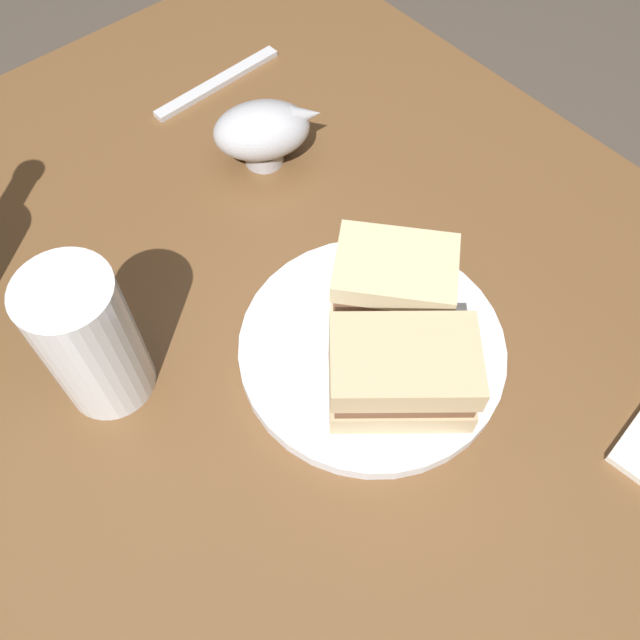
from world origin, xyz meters
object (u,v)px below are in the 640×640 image
object	(u,v)px
plate	(372,348)
sandwich_half_right	(394,281)
gravy_boat	(263,130)
fork	(218,83)
pint_glass	(93,346)
sandwich_half_left	(402,373)

from	to	relation	value
plate	sandwich_half_right	size ratio (longest dim) A/B	1.85
sandwich_half_right	gravy_boat	xyz separation A→B (m)	(0.23, -0.03, -0.00)
fork	pint_glass	bearing A→B (deg)	-141.86
sandwich_half_left	plate	bearing A→B (deg)	-17.83
pint_glass	plate	bearing A→B (deg)	-123.58
plate	sandwich_half_right	xyz separation A→B (m)	(0.02, -0.05, 0.04)
sandwich_half_right	gravy_boat	world-z (taller)	sandwich_half_right
sandwich_half_left	gravy_boat	size ratio (longest dim) A/B	1.13
sandwich_half_left	fork	world-z (taller)	sandwich_half_left
sandwich_half_left	sandwich_half_right	bearing A→B (deg)	-40.28
pint_glass	gravy_boat	size ratio (longest dim) A/B	1.16
plate	pint_glass	xyz separation A→B (m)	(0.13, 0.20, 0.05)
sandwich_half_right	pint_glass	size ratio (longest dim) A/B	0.91
sandwich_half_left	fork	xyz separation A→B (m)	(0.45, -0.13, -0.05)
sandwich_half_left	gravy_boat	distance (m)	0.32
sandwich_half_left	gravy_boat	world-z (taller)	sandwich_half_left
gravy_boat	pint_glass	bearing A→B (deg)	114.75
plate	sandwich_half_right	distance (m)	0.06
plate	sandwich_half_left	world-z (taller)	sandwich_half_left
gravy_boat	fork	bearing A→B (deg)	-13.93
sandwich_half_right	fork	bearing A→B (deg)	-10.21
sandwich_half_left	fork	bearing A→B (deg)	-16.20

